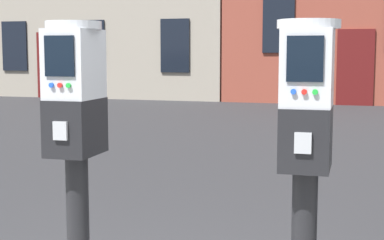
% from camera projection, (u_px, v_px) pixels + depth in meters
% --- Properties ---
extents(parking_meter_near_kerb, '(0.22, 0.25, 1.47)m').
position_uv_depth(parking_meter_near_kerb, '(76.00, 139.00, 2.32)').
color(parking_meter_near_kerb, black).
rests_on(parking_meter_near_kerb, sidewalk_slab).
extents(parking_meter_twin_adjacent, '(0.22, 0.25, 1.46)m').
position_uv_depth(parking_meter_twin_adjacent, '(306.00, 151.00, 2.07)').
color(parking_meter_twin_adjacent, black).
rests_on(parking_meter_twin_adjacent, sidewalk_slab).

